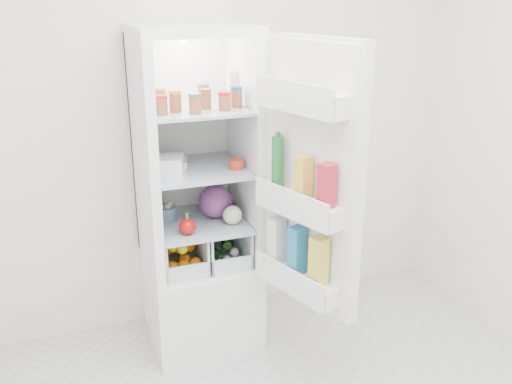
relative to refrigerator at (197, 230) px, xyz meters
name	(u,v)px	position (x,y,z in m)	size (l,w,h in m)	color
room_walls	(339,108)	(0.20, -1.25, 0.93)	(3.02, 3.02, 2.61)	white
refrigerator	(197,230)	(0.00, 0.00, 0.00)	(0.60, 0.60, 1.80)	white
shelf_low	(199,222)	(0.00, -0.06, 0.07)	(0.49, 0.53, 0.01)	#A2B3BE
shelf_mid	(197,169)	(0.00, -0.06, 0.38)	(0.49, 0.53, 0.01)	#A2B3BE
shelf_top	(195,108)	(0.00, -0.06, 0.71)	(0.49, 0.53, 0.01)	#A2B3BE
crisper_left	(179,246)	(-0.12, -0.06, -0.06)	(0.23, 0.46, 0.22)	silver
crisper_right	(221,240)	(0.12, -0.06, -0.06)	(0.23, 0.46, 0.22)	silver
condiment_jars	(196,101)	(-0.01, -0.12, 0.76)	(0.46, 0.34, 0.08)	#B21919
squeeze_bottle	(231,87)	(0.21, -0.02, 0.81)	(0.05, 0.05, 0.17)	white
tub_white	(168,166)	(-0.17, -0.14, 0.44)	(0.15, 0.15, 0.10)	silver
tin_red	(236,164)	(0.19, -0.16, 0.42)	(0.08, 0.08, 0.05)	red
foil_tray	(170,164)	(-0.14, -0.01, 0.41)	(0.18, 0.14, 0.05)	silver
red_cabbage	(216,201)	(0.11, -0.04, 0.18)	(0.19, 0.19, 0.19)	#551D53
bell_pepper	(188,226)	(-0.10, -0.22, 0.13)	(0.09, 0.09, 0.09)	#B80B0B
mushroom_bowl	(165,212)	(-0.17, 0.06, 0.11)	(0.14, 0.14, 0.06)	#7FA0BE
salad_bag	(232,215)	(0.16, -0.17, 0.14)	(0.11, 0.11, 0.11)	beige
citrus_pile	(180,253)	(-0.12, -0.09, -0.08)	(0.20, 0.31, 0.16)	#E35F0B
veg_pile	(222,248)	(0.13, -0.06, -0.10)	(0.16, 0.30, 0.10)	#184717
fridge_door	(308,185)	(0.40, -0.62, 0.43)	(0.33, 0.59, 1.30)	white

